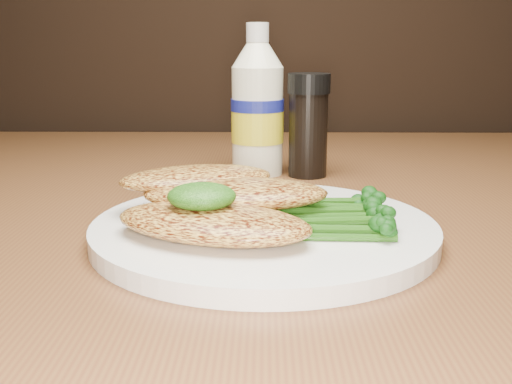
{
  "coord_description": "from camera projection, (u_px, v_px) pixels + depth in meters",
  "views": [
    {
      "loc": [
        -0.06,
        0.42,
        0.9
      ],
      "look_at": [
        -0.06,
        0.88,
        0.79
      ],
      "focal_mm": 43.12,
      "sensor_mm": 36.0,
      "label": 1
    }
  ],
  "objects": [
    {
      "name": "broccolini_bundle",
      "position": [
        315.0,
        210.0,
        0.48
      ],
      "size": [
        0.14,
        0.12,
        0.02
      ],
      "primitive_type": null,
      "rotation": [
        0.0,
        0.0,
        0.19
      ],
      "color": "#205011",
      "rests_on": "plate"
    },
    {
      "name": "pepper_grinder",
      "position": [
        308.0,
        126.0,
        0.69
      ],
      "size": [
        0.06,
        0.06,
        0.12
      ],
      "primitive_type": null,
      "rotation": [
        0.0,
        0.0,
        0.31
      ],
      "color": "black",
      "rests_on": "dining_table"
    },
    {
      "name": "pesto_front",
      "position": [
        202.0,
        196.0,
        0.44
      ],
      "size": [
        0.05,
        0.05,
        0.02
      ],
      "primitive_type": "ellipsoid",
      "rotation": [
        0.0,
        0.0,
        -0.08
      ],
      "color": "#0E3207",
      "rests_on": "chicken_front"
    },
    {
      "name": "chicken_back",
      "position": [
        197.0,
        178.0,
        0.51
      ],
      "size": [
        0.14,
        0.1,
        0.02
      ],
      "primitive_type": "ellipsoid",
      "rotation": [
        0.0,
        0.0,
        0.3
      ],
      "color": "gold",
      "rests_on": "plate"
    },
    {
      "name": "chicken_mid",
      "position": [
        236.0,
        194.0,
        0.49
      ],
      "size": [
        0.15,
        0.08,
        0.02
      ],
      "primitive_type": "ellipsoid",
      "rotation": [
        0.0,
        0.0,
        0.03
      ],
      "color": "gold",
      "rests_on": "plate"
    },
    {
      "name": "chicken_front",
      "position": [
        213.0,
        223.0,
        0.44
      ],
      "size": [
        0.16,
        0.12,
        0.02
      ],
      "primitive_type": "ellipsoid",
      "rotation": [
        0.0,
        0.0,
        -0.34
      ],
      "color": "gold",
      "rests_on": "plate"
    },
    {
      "name": "plate",
      "position": [
        264.0,
        230.0,
        0.48
      ],
      "size": [
        0.27,
        0.27,
        0.01
      ],
      "primitive_type": "cylinder",
      "color": "white",
      "rests_on": "dining_table"
    },
    {
      "name": "mayo_bottle",
      "position": [
        257.0,
        100.0,
        0.7
      ],
      "size": [
        0.07,
        0.07,
        0.17
      ],
      "primitive_type": null,
      "rotation": [
        0.0,
        0.0,
        0.1
      ],
      "color": "white",
      "rests_on": "dining_table"
    }
  ]
}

